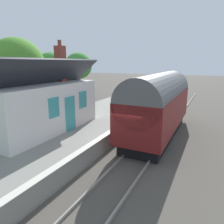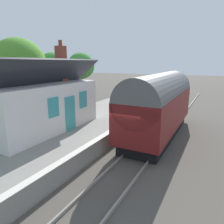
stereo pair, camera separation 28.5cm
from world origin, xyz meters
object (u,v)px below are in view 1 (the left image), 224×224
object	(u,v)px
train	(158,104)
station_building	(41,105)
planter_edge_near	(119,101)
station_sign_board	(139,94)
tree_far_left	(51,70)
tree_behind_building	(79,66)
tree_mid_background	(17,65)
planter_bench_left	(142,99)

from	to	relation	value
train	station_building	bearing A→B (deg)	127.74
planter_edge_near	station_sign_board	size ratio (longest dim) A/B	0.50
station_building	tree_far_left	distance (m)	7.65
station_sign_board	tree_behind_building	xyz separation A→B (m)	(3.93, 9.50, 2.47)
train	station_building	world-z (taller)	station_building
station_building	planter_edge_near	bearing A→B (deg)	-4.81
planter_edge_near	tree_far_left	distance (m)	7.21
tree_mid_background	planter_edge_near	bearing A→B (deg)	-41.31
tree_behind_building	tree_far_left	bearing A→B (deg)	-165.33
train	station_sign_board	xyz separation A→B (m)	(4.37, 2.85, -0.10)
planter_edge_near	tree_behind_building	xyz separation A→B (m)	(3.18, 7.09, 3.41)
tree_far_left	tree_behind_building	size ratio (longest dim) A/B	0.95
train	planter_bench_left	size ratio (longest dim) A/B	8.77
planter_bench_left	tree_far_left	xyz separation A→B (m)	(-5.84, 7.03, 3.08)
planter_edge_near	tree_mid_background	bearing A→B (deg)	138.69
tree_behind_building	train	bearing A→B (deg)	-123.90
station_building	tree_mid_background	world-z (taller)	tree_mid_background
station_sign_board	tree_far_left	bearing A→B (deg)	112.08
tree_far_left	planter_bench_left	bearing A→B (deg)	-50.30
station_sign_board	planter_edge_near	bearing A→B (deg)	72.86
train	tree_far_left	xyz separation A→B (m)	(1.26, 10.51, 2.08)
planter_bench_left	tree_mid_background	distance (m)	12.41
train	tree_far_left	bearing A→B (deg)	83.14
tree_far_left	tree_mid_background	bearing A→B (deg)	164.94
station_building	planter_bench_left	world-z (taller)	station_building
station_building	planter_edge_near	xyz separation A→B (m)	(9.82, -0.83, -1.31)
planter_bench_left	planter_edge_near	world-z (taller)	planter_bench_left
planter_bench_left	station_sign_board	xyz separation A→B (m)	(-2.73, -0.62, 0.90)
tree_mid_background	tree_far_left	size ratio (longest dim) A/B	1.17
planter_edge_near	tree_far_left	xyz separation A→B (m)	(-3.85, 5.25, 3.11)
train	station_sign_board	distance (m)	5.22
planter_edge_near	station_building	bearing A→B (deg)	175.19
station_building	tree_behind_building	size ratio (longest dim) A/B	1.25
tree_mid_background	station_sign_board	bearing A→B (deg)	-53.96
station_building	planter_edge_near	world-z (taller)	station_building
tree_far_left	planter_edge_near	bearing A→B (deg)	-53.77
tree_behind_building	station_sign_board	bearing A→B (deg)	-112.46
planter_edge_near	train	bearing A→B (deg)	-134.21
train	tree_far_left	distance (m)	10.78
tree_far_left	station_sign_board	bearing A→B (deg)	-67.92
planter_bench_left	station_sign_board	size ratio (longest dim) A/B	0.70
planter_bench_left	tree_behind_building	world-z (taller)	tree_behind_building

